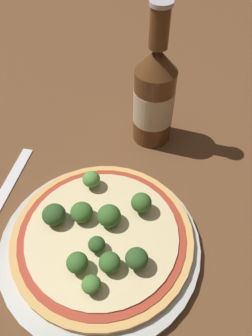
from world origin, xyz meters
TOP-DOWN VIEW (x-y plane):
  - ground_plane at (0.00, 0.00)m, footprint 3.00×3.00m
  - plate at (0.00, -0.03)m, footprint 0.28×0.28m
  - pizza at (0.00, -0.02)m, footprint 0.25×0.25m
  - broccoli_floret_0 at (0.03, 0.04)m, footprint 0.03×0.03m
  - broccoli_floret_1 at (0.03, -0.06)m, footprint 0.03×0.03m
  - broccoli_floret_2 at (-0.07, -0.03)m, footprint 0.03×0.03m
  - broccoli_floret_3 at (0.03, -0.09)m, footprint 0.02×0.02m
  - broccoli_floret_4 at (0.00, 0.00)m, footprint 0.03×0.03m
  - broccoli_floret_5 at (-0.06, 0.04)m, footprint 0.03×0.03m
  - broccoli_floret_6 at (-0.00, -0.08)m, footprint 0.03×0.03m
  - broccoli_floret_7 at (-0.04, -0.01)m, footprint 0.03×0.03m
  - broccoli_floret_8 at (0.01, -0.04)m, footprint 0.02×0.02m
  - broccoli_floret_9 at (0.06, -0.04)m, footprint 0.03×0.03m
  - beer_bottle at (-0.03, 0.21)m, footprint 0.07×0.07m
  - fork at (-0.19, -0.02)m, footprint 0.07×0.19m

SIDE VIEW (x-z plane):
  - ground_plane at x=0.00m, z-range 0.00..0.00m
  - fork at x=-0.19m, z-range 0.00..0.00m
  - plate at x=0.00m, z-range 0.00..0.01m
  - pizza at x=0.00m, z-range 0.01..0.03m
  - broccoli_floret_8 at x=0.01m, z-range 0.03..0.05m
  - broccoli_floret_7 at x=-0.04m, z-range 0.03..0.05m
  - broccoli_floret_3 at x=0.03m, z-range 0.03..0.05m
  - broccoli_floret_1 at x=0.03m, z-range 0.03..0.05m
  - broccoli_floret_2 at x=-0.07m, z-range 0.03..0.05m
  - broccoli_floret_4 at x=0.00m, z-range 0.03..0.06m
  - broccoli_floret_6 at x=0.00m, z-range 0.03..0.06m
  - broccoli_floret_5 at x=-0.06m, z-range 0.03..0.06m
  - broccoli_floret_9 at x=0.06m, z-range 0.03..0.06m
  - broccoli_floret_0 at x=0.03m, z-range 0.03..0.06m
  - beer_bottle at x=-0.03m, z-range -0.03..0.21m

